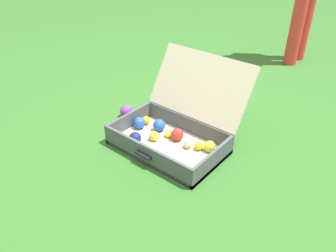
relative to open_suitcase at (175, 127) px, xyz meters
The scene contains 3 objects.
ground_plane 0.12m from the open_suitcase, ahead, with size 16.00×16.00×0.00m, color #336B28.
open_suitcase is the anchor object (origin of this frame).
stray_ball_on_grass 0.46m from the open_suitcase, behind, with size 0.09×0.09×0.09m, color purple.
Camera 1 is at (1.00, -1.33, 1.19)m, focal length 35.16 mm.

